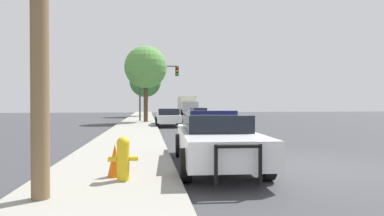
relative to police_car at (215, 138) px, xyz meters
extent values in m
plane|color=#3D3D42|center=(2.49, -0.51, -0.76)|extent=(110.00, 110.00, 0.00)
cube|color=#99968C|center=(-2.61, -0.51, -0.69)|extent=(3.00, 110.00, 0.13)
cube|color=white|center=(0.00, -0.05, -0.10)|extent=(2.11, 5.06, 0.60)
cube|color=black|center=(0.01, 0.20, 0.42)|extent=(1.71, 2.67, 0.42)
cylinder|color=black|center=(0.78, -1.64, -0.40)|extent=(0.29, 0.73, 0.72)
cylinder|color=black|center=(-0.98, -1.53, -0.40)|extent=(0.29, 0.73, 0.72)
cylinder|color=black|center=(0.98, 1.42, -0.40)|extent=(0.29, 0.73, 0.72)
cylinder|color=black|center=(-0.79, 1.54, -0.40)|extent=(0.29, 0.73, 0.72)
cylinder|color=black|center=(0.24, -2.67, -0.19)|extent=(0.07, 0.07, 0.73)
cylinder|color=black|center=(-0.57, -2.62, -0.19)|extent=(0.07, 0.07, 0.73)
cylinder|color=black|center=(-0.17, -2.64, 0.14)|extent=(0.86, 0.12, 0.07)
cube|color=navy|center=(0.01, 0.20, 0.67)|extent=(1.31, 0.28, 0.09)
cube|color=navy|center=(0.90, -0.11, -0.07)|extent=(0.23, 3.56, 0.17)
cylinder|color=gold|center=(-2.27, -1.71, -0.27)|extent=(0.25, 0.25, 0.71)
sphere|color=gold|center=(-2.27, -1.71, 0.12)|extent=(0.26, 0.26, 0.26)
cylinder|color=gold|center=(-2.48, -1.71, -0.20)|extent=(0.17, 0.10, 0.10)
cylinder|color=gold|center=(-2.06, -1.71, -0.20)|extent=(0.17, 0.10, 0.10)
cylinder|color=#424247|center=(-2.49, 20.38, 2.01)|extent=(0.16, 0.16, 5.27)
cylinder|color=#424247|center=(-0.77, 20.38, 4.49)|extent=(3.46, 0.11, 0.11)
cube|color=black|center=(0.96, 20.38, 4.04)|extent=(0.30, 0.24, 0.90)
sphere|color=red|center=(0.96, 20.25, 4.34)|extent=(0.20, 0.20, 0.20)
sphere|color=orange|center=(0.96, 20.25, 4.04)|extent=(0.20, 0.20, 0.20)
sphere|color=green|center=(0.96, 20.25, 3.74)|extent=(0.20, 0.20, 0.20)
cube|color=silver|center=(-0.26, 14.81, -0.15)|extent=(1.76, 4.51, 0.54)
cube|color=black|center=(-0.26, 14.59, 0.35)|extent=(1.50, 2.35, 0.45)
cylinder|color=black|center=(-1.08, 16.21, -0.42)|extent=(0.25, 0.69, 0.68)
cylinder|color=black|center=(0.59, 16.19, -0.42)|extent=(0.25, 0.69, 0.68)
cylinder|color=black|center=(-1.11, 13.43, -0.42)|extent=(0.25, 0.69, 0.68)
cylinder|color=black|center=(0.56, 13.41, -0.42)|extent=(0.25, 0.69, 0.68)
cube|color=silver|center=(4.17, 26.80, -0.15)|extent=(2.05, 4.45, 0.54)
cube|color=black|center=(4.16, 27.01, 0.31)|extent=(1.68, 2.35, 0.37)
cylinder|color=black|center=(5.13, 25.50, -0.42)|extent=(0.28, 0.69, 0.68)
cylinder|color=black|center=(3.37, 25.40, -0.42)|extent=(0.28, 0.69, 0.68)
cylinder|color=black|center=(4.97, 28.19, -0.42)|extent=(0.28, 0.69, 0.68)
cylinder|color=black|center=(3.21, 28.09, -0.42)|extent=(0.28, 0.69, 0.68)
cube|color=#B7B7BC|center=(4.51, 37.02, 0.46)|extent=(2.42, 1.88, 1.56)
cube|color=beige|center=(4.45, 40.31, 0.91)|extent=(2.48, 4.77, 2.47)
cylinder|color=black|center=(5.68, 37.23, -0.32)|extent=(0.30, 0.88, 0.87)
cylinder|color=black|center=(3.34, 37.19, -0.32)|extent=(0.30, 0.88, 0.87)
cylinder|color=black|center=(5.61, 41.22, -0.32)|extent=(0.30, 0.88, 0.87)
cylinder|color=black|center=(3.27, 41.17, -0.32)|extent=(0.30, 0.88, 0.87)
cylinder|color=brown|center=(-2.09, 32.02, 1.08)|extent=(0.30, 0.30, 3.41)
sphere|color=#387A33|center=(-2.09, 32.02, 3.92)|extent=(4.12, 4.12, 4.12)
cylinder|color=#4C3823|center=(-1.95, 18.52, 1.24)|extent=(0.37, 0.37, 3.74)
sphere|color=#5B9947|center=(-1.95, 18.52, 4.13)|extent=(3.67, 3.67, 3.67)
cone|color=orange|center=(-2.47, -1.37, -0.29)|extent=(0.31, 0.31, 0.69)
cylinder|color=white|center=(-2.47, -1.37, -0.25)|extent=(0.17, 0.17, 0.10)
camera|label=1|loc=(-1.78, -7.83, 0.89)|focal=28.00mm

